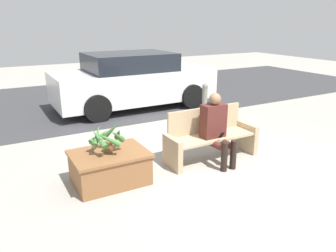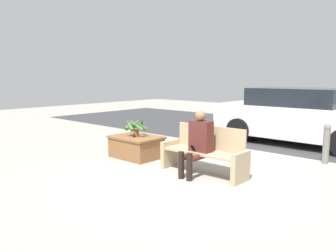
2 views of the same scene
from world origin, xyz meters
TOP-DOWN VIEW (x-y plane):
  - ground_plane at (0.00, 0.00)m, footprint 30.00×30.00m
  - road_surface at (0.00, 5.92)m, footprint 20.00×6.00m
  - bench at (0.14, 0.53)m, footprint 1.65×0.51m
  - person_seated at (0.11, 0.34)m, footprint 0.40×0.60m
  - planter_box at (-1.68, 0.50)m, footprint 1.08×0.80m
  - potted_plant at (-1.69, 0.50)m, footprint 0.52×0.53m
  - parked_car at (0.39, 4.43)m, footprint 4.25×1.98m
  - bollard_post at (1.58, 2.74)m, footprint 0.14×0.14m

SIDE VIEW (x-z plane):
  - ground_plane at x=0.00m, z-range 0.00..0.00m
  - road_surface at x=0.00m, z-range 0.00..0.01m
  - planter_box at x=-1.68m, z-range 0.02..0.49m
  - bench at x=0.14m, z-range -0.04..0.83m
  - bollard_post at x=1.58m, z-range 0.02..0.84m
  - person_seated at x=0.11m, z-range 0.04..1.22m
  - potted_plant at x=-1.69m, z-range 0.49..0.95m
  - parked_car at x=0.39m, z-range 0.00..1.47m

